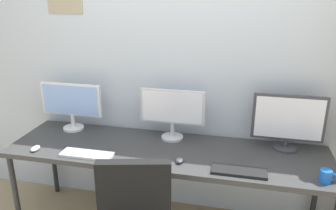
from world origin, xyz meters
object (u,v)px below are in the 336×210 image
object	(u,v)px
coffee_mug	(326,176)
mouse_left_side	(180,160)
keyboard_right	(239,171)
mouse_right_side	(35,148)
desk	(167,155)
monitor_left	(71,103)
monitor_right	(288,121)
monitor_center	(172,111)
keyboard_left	(87,154)

from	to	relation	value
coffee_mug	mouse_left_side	bearing A→B (deg)	176.60
keyboard_right	mouse_right_side	bearing A→B (deg)	-179.68
keyboard_right	desk	bearing A→B (deg)	157.67
monitor_left	monitor_right	size ratio (longest dim) A/B	1.02
mouse_left_side	desk	bearing A→B (deg)	128.58
monitor_center	coffee_mug	size ratio (longest dim) A/B	5.03
monitor_right	keyboard_right	bearing A→B (deg)	-127.55
monitor_center	monitor_right	distance (m)	0.90
mouse_left_side	mouse_right_side	world-z (taller)	same
desk	keyboard_left	bearing A→B (deg)	-157.67
desk	monitor_center	xyz separation A→B (m)	(0.00, 0.21, 0.29)
mouse_right_side	coffee_mug	world-z (taller)	coffee_mug
monitor_center	keyboard_right	bearing A→B (deg)	-38.30
monitor_left	monitor_center	world-z (taller)	monitor_center
monitor_center	mouse_right_side	xyz separation A→B (m)	(-0.99, -0.45, -0.23)
coffee_mug	monitor_right	bearing A→B (deg)	114.99
monitor_left	monitor_center	bearing A→B (deg)	-0.00
desk	monitor_center	distance (m)	0.36
monitor_left	mouse_left_side	world-z (taller)	monitor_left
keyboard_left	mouse_left_side	bearing A→B (deg)	4.71
mouse_right_side	coffee_mug	xyz separation A→B (m)	(2.09, 0.01, 0.03)
keyboard_right	mouse_left_side	xyz separation A→B (m)	(-0.42, 0.06, 0.01)
keyboard_left	monitor_left	bearing A→B (deg)	127.55
desk	keyboard_right	bearing A→B (deg)	-22.33
monitor_left	keyboard_right	distance (m)	1.54
keyboard_right	monitor_center	bearing A→B (deg)	141.70
desk	coffee_mug	bearing A→B (deg)	-11.75
monitor_center	monitor_right	xyz separation A→B (m)	(0.90, 0.00, -0.01)
mouse_left_side	coffee_mug	bearing A→B (deg)	-3.40
desk	mouse_left_side	size ratio (longest dim) A/B	25.94
desk	keyboard_left	xyz separation A→B (m)	(-0.56, -0.23, 0.06)
mouse_right_side	coffee_mug	size ratio (longest dim) A/B	0.91
coffee_mug	monitor_left	bearing A→B (deg)	167.56
mouse_left_side	keyboard_right	bearing A→B (deg)	-7.75
desk	mouse_left_side	bearing A→B (deg)	-51.42
mouse_right_side	keyboard_right	bearing A→B (deg)	0.32
mouse_left_side	mouse_right_side	distance (m)	1.13
mouse_left_side	coffee_mug	size ratio (longest dim) A/B	0.91
monitor_right	keyboard_left	size ratio (longest dim) A/B	1.36
desk	keyboard_right	world-z (taller)	keyboard_right
keyboard_left	coffee_mug	world-z (taller)	coffee_mug
monitor_left	mouse_right_side	size ratio (longest dim) A/B	5.72
keyboard_right	mouse_right_side	size ratio (longest dim) A/B	3.89
monitor_left	mouse_right_side	bearing A→B (deg)	-101.05
monitor_left	coffee_mug	distance (m)	2.06
keyboard_left	mouse_right_side	size ratio (longest dim) A/B	4.12
monitor_center	coffee_mug	bearing A→B (deg)	-21.80
desk	mouse_left_side	xyz separation A→B (m)	(0.14, -0.17, 0.06)
keyboard_right	coffee_mug	bearing A→B (deg)	-0.01
keyboard_left	mouse_right_side	distance (m)	0.43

